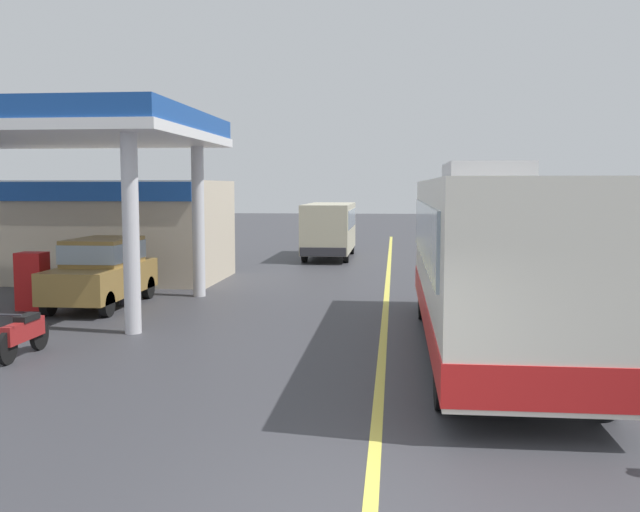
% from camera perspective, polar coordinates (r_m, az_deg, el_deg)
% --- Properties ---
extents(ground, '(120.00, 120.00, 0.00)m').
position_cam_1_polar(ground, '(26.75, 5.41, -1.41)').
color(ground, '#38383D').
extents(lane_divider_stripe, '(0.16, 50.00, 0.01)m').
position_cam_1_polar(lane_divider_stripe, '(21.79, 5.29, -2.97)').
color(lane_divider_stripe, '#D8CC4C').
rests_on(lane_divider_stripe, ground).
extents(coach_bus_main, '(2.60, 11.04, 3.69)m').
position_cam_1_polar(coach_bus_main, '(14.40, 13.25, -0.55)').
color(coach_bus_main, silver).
rests_on(coach_bus_main, ground).
extents(gas_station_roadside, '(9.10, 11.95, 5.10)m').
position_cam_1_polar(gas_station_roadside, '(23.92, -17.22, 3.87)').
color(gas_station_roadside, '#194799').
rests_on(gas_station_roadside, ground).
extents(car_at_pump, '(1.70, 4.20, 1.82)m').
position_cam_1_polar(car_at_pump, '(20.21, -16.79, -0.96)').
color(car_at_pump, olive).
rests_on(car_at_pump, ground).
extents(minibus_opposing_lane, '(2.04, 6.13, 2.44)m').
position_cam_1_polar(minibus_opposing_lane, '(32.51, 0.76, 2.43)').
color(minibus_opposing_lane, '#BFB799').
rests_on(minibus_opposing_lane, ground).
extents(motorcycle_parked_forecourt, '(0.55, 1.80, 0.92)m').
position_cam_1_polar(motorcycle_parked_forecourt, '(14.78, -22.32, -5.67)').
color(motorcycle_parked_forecourt, black).
rests_on(motorcycle_parked_forecourt, ground).
extents(pedestrian_near_pump, '(0.55, 0.22, 1.66)m').
position_cam_1_polar(pedestrian_near_pump, '(21.53, -18.45, -0.84)').
color(pedestrian_near_pump, '#33333F').
rests_on(pedestrian_near_pump, ground).
extents(pedestrian_by_shop, '(0.55, 0.22, 1.66)m').
position_cam_1_polar(pedestrian_by_shop, '(20.25, -15.18, -1.13)').
color(pedestrian_by_shop, '#33333F').
rests_on(pedestrian_by_shop, ground).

